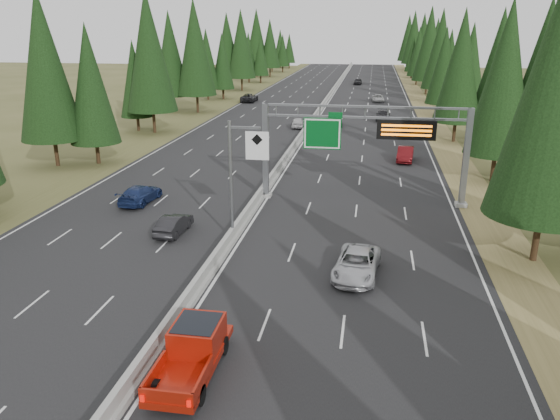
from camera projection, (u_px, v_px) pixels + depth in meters
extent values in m
cube|color=black|center=(317.00, 116.00, 88.16)|extent=(32.00, 260.00, 0.08)
cube|color=olive|center=(430.00, 119.00, 85.36)|extent=(3.60, 260.00, 0.06)
cube|color=#484B23|center=(211.00, 113.00, 90.96)|extent=(3.60, 260.00, 0.06)
cube|color=gray|center=(317.00, 115.00, 88.10)|extent=(0.70, 260.00, 0.30)
cube|color=gray|center=(317.00, 112.00, 87.97)|extent=(0.30, 260.00, 0.60)
cube|color=slate|center=(266.00, 151.00, 44.79)|extent=(0.45, 0.45, 7.80)
cube|color=gray|center=(266.00, 195.00, 45.98)|extent=(0.90, 0.90, 0.30)
cube|color=slate|center=(466.00, 159.00, 42.29)|extent=(0.45, 0.45, 7.80)
cube|color=gray|center=(461.00, 204.00, 43.49)|extent=(0.90, 0.90, 0.30)
cube|color=slate|center=(365.00, 107.00, 42.32)|extent=(15.85, 0.35, 0.16)
cube|color=slate|center=(365.00, 117.00, 42.59)|extent=(15.85, 0.35, 0.16)
cube|color=#054C19|center=(322.00, 134.00, 43.30)|extent=(3.00, 0.10, 2.50)
cube|color=silver|center=(322.00, 134.00, 43.24)|extent=(2.85, 0.02, 2.35)
cube|color=#054C19|center=(335.00, 115.00, 42.66)|extent=(1.10, 0.10, 0.45)
cube|color=black|center=(406.00, 130.00, 42.07)|extent=(4.50, 0.40, 1.50)
cube|color=orange|center=(407.00, 126.00, 41.75)|extent=(3.80, 0.02, 0.18)
cube|color=orange|center=(406.00, 130.00, 41.86)|extent=(3.80, 0.02, 0.18)
cube|color=orange|center=(406.00, 135.00, 41.97)|extent=(3.80, 0.02, 0.18)
cylinder|color=slate|center=(231.00, 182.00, 35.46)|extent=(0.20, 0.20, 8.00)
cube|color=gray|center=(233.00, 238.00, 36.71)|extent=(0.50, 0.50, 0.20)
cube|color=slate|center=(245.00, 128.00, 34.16)|extent=(2.00, 0.15, 0.15)
cube|color=silver|center=(257.00, 146.00, 34.27)|extent=(1.50, 0.06, 1.80)
cylinder|color=black|center=(536.00, 238.00, 33.11)|extent=(0.40, 0.40, 3.03)
cylinder|color=black|center=(493.00, 168.00, 50.53)|extent=(0.40, 0.40, 2.60)
cone|color=black|center=(505.00, 78.00, 47.94)|extent=(5.85, 5.85, 13.64)
cylinder|color=black|center=(528.00, 168.00, 50.24)|extent=(0.40, 0.40, 2.61)
cone|color=black|center=(542.00, 78.00, 47.64)|extent=(5.88, 5.88, 13.71)
cylinder|color=black|center=(454.00, 132.00, 67.88)|extent=(0.40, 0.40, 2.56)
cone|color=black|center=(461.00, 66.00, 65.34)|extent=(5.75, 5.75, 13.42)
cylinder|color=black|center=(491.00, 132.00, 67.74)|extent=(0.40, 0.40, 2.56)
cone|color=black|center=(499.00, 66.00, 65.19)|extent=(5.77, 5.77, 13.45)
cylinder|color=black|center=(440.00, 111.00, 86.31)|extent=(0.40, 0.40, 2.22)
cone|color=black|center=(444.00, 65.00, 84.10)|extent=(4.99, 4.99, 11.64)
cylinder|color=black|center=(465.00, 112.00, 84.65)|extent=(0.40, 0.40, 2.32)
cone|color=black|center=(471.00, 64.00, 82.34)|extent=(5.22, 5.22, 12.17)
cylinder|color=black|center=(436.00, 96.00, 102.79)|extent=(0.40, 0.40, 2.73)
cone|color=black|center=(441.00, 49.00, 100.07)|extent=(6.14, 6.14, 14.33)
cylinder|color=black|center=(455.00, 99.00, 100.09)|extent=(0.40, 0.40, 2.15)
cone|color=black|center=(458.00, 61.00, 97.95)|extent=(4.84, 4.84, 11.29)
cylinder|color=black|center=(426.00, 87.00, 116.55)|extent=(0.40, 0.40, 2.87)
cone|color=black|center=(430.00, 44.00, 113.70)|extent=(6.45, 6.45, 15.06)
cylinder|color=black|center=(447.00, 88.00, 118.17)|extent=(0.40, 0.40, 2.14)
cone|color=black|center=(450.00, 56.00, 116.04)|extent=(4.82, 4.82, 11.25)
cylinder|color=black|center=(416.00, 80.00, 134.94)|extent=(0.40, 0.40, 2.21)
cone|color=black|center=(419.00, 51.00, 132.74)|extent=(4.98, 4.98, 11.61)
cylinder|color=black|center=(433.00, 80.00, 135.51)|extent=(0.40, 0.40, 2.55)
cone|color=black|center=(436.00, 46.00, 132.97)|extent=(5.74, 5.74, 13.39)
cylinder|color=black|center=(411.00, 75.00, 153.40)|extent=(0.40, 0.40, 1.83)
cone|color=black|center=(413.00, 54.00, 151.58)|extent=(4.11, 4.11, 9.59)
cylinder|color=black|center=(427.00, 74.00, 149.18)|extent=(0.40, 0.40, 3.03)
cone|color=black|center=(430.00, 38.00, 146.17)|extent=(6.81, 6.81, 15.88)
cylinder|color=black|center=(411.00, 68.00, 168.62)|extent=(0.40, 0.40, 2.98)
cone|color=black|center=(414.00, 37.00, 165.65)|extent=(6.69, 6.69, 15.62)
cylinder|color=black|center=(426.00, 69.00, 168.03)|extent=(0.40, 0.40, 2.74)
cone|color=black|center=(429.00, 40.00, 165.30)|extent=(6.16, 6.16, 14.37)
cylinder|color=black|center=(406.00, 65.00, 184.70)|extent=(0.40, 0.40, 2.84)
cone|color=black|center=(408.00, 38.00, 181.87)|extent=(6.40, 6.40, 14.93)
cylinder|color=black|center=(421.00, 65.00, 182.74)|extent=(0.40, 0.40, 2.93)
cone|color=black|center=(423.00, 37.00, 179.83)|extent=(6.59, 6.59, 15.37)
cylinder|color=black|center=(98.00, 153.00, 57.01)|extent=(0.40, 0.40, 2.27)
cone|color=black|center=(90.00, 84.00, 54.75)|extent=(5.11, 5.11, 11.93)
cylinder|color=black|center=(56.00, 152.00, 56.20)|extent=(0.40, 0.40, 2.79)
cone|color=black|center=(45.00, 65.00, 53.42)|extent=(6.29, 6.29, 14.67)
cylinder|color=black|center=(154.00, 122.00, 73.87)|extent=(0.40, 0.40, 2.96)
cone|color=black|center=(149.00, 51.00, 70.93)|extent=(6.65, 6.65, 15.53)
cylinder|color=black|center=(138.00, 124.00, 75.49)|extent=(0.40, 0.40, 1.94)
cone|color=black|center=(134.00, 79.00, 73.55)|extent=(4.37, 4.37, 10.21)
cylinder|color=black|center=(198.00, 104.00, 91.46)|extent=(0.40, 0.40, 2.91)
cone|color=black|center=(195.00, 47.00, 88.56)|extent=(6.55, 6.55, 15.27)
cylinder|color=black|center=(173.00, 104.00, 92.71)|extent=(0.40, 0.40, 2.62)
cone|color=black|center=(170.00, 54.00, 90.11)|extent=(5.89, 5.89, 13.74)
cylinder|color=black|center=(223.00, 94.00, 108.77)|extent=(0.40, 0.40, 2.02)
cone|color=black|center=(222.00, 61.00, 106.76)|extent=(4.54, 4.54, 10.60)
cylinder|color=black|center=(208.00, 94.00, 107.79)|extent=(0.40, 0.40, 2.16)
cone|color=black|center=(207.00, 59.00, 105.63)|extent=(4.86, 4.86, 11.34)
cylinder|color=black|center=(242.00, 84.00, 123.21)|extent=(0.40, 0.40, 2.80)
cone|color=black|center=(241.00, 44.00, 120.42)|extent=(6.31, 6.31, 14.72)
cylinder|color=black|center=(228.00, 84.00, 124.91)|extent=(0.40, 0.40, 2.70)
cone|color=black|center=(227.00, 45.00, 122.22)|extent=(6.08, 6.08, 14.20)
cylinder|color=black|center=(261.00, 79.00, 140.47)|extent=(0.40, 0.40, 1.88)
cone|color=black|center=(260.00, 55.00, 138.60)|extent=(4.22, 4.22, 9.85)
cylinder|color=black|center=(249.00, 78.00, 141.35)|extent=(0.40, 0.40, 2.01)
cone|color=black|center=(249.00, 53.00, 139.36)|extent=(4.51, 4.51, 10.53)
cylinder|color=black|center=(270.00, 72.00, 157.47)|extent=(0.40, 0.40, 2.56)
cone|color=black|center=(270.00, 43.00, 154.92)|extent=(5.76, 5.76, 13.43)
cylinder|color=black|center=(257.00, 71.00, 157.99)|extent=(0.40, 0.40, 3.00)
cone|color=black|center=(257.00, 37.00, 155.01)|extent=(6.74, 6.74, 15.73)
cylinder|color=black|center=(283.00, 69.00, 173.35)|extent=(0.40, 0.40, 1.87)
cone|color=black|center=(283.00, 50.00, 171.49)|extent=(4.20, 4.20, 9.80)
cylinder|color=black|center=(272.00, 69.00, 174.26)|extent=(0.40, 0.40, 1.86)
cone|color=black|center=(272.00, 50.00, 172.41)|extent=(4.19, 4.19, 9.77)
cylinder|color=black|center=(289.00, 65.00, 190.21)|extent=(0.40, 0.40, 1.86)
cone|color=black|center=(289.00, 48.00, 188.36)|extent=(4.19, 4.19, 9.78)
cylinder|color=black|center=(280.00, 65.00, 192.72)|extent=(0.40, 0.40, 2.09)
cone|color=black|center=(280.00, 45.00, 190.64)|extent=(4.70, 4.70, 10.97)
imported|color=#B5B5BA|center=(357.00, 264.00, 31.22)|extent=(2.89, 5.38, 1.43)
cylinder|color=black|center=(155.00, 390.00, 20.85)|extent=(0.31, 0.83, 0.83)
cylinder|color=black|center=(199.00, 395.00, 20.57)|extent=(0.31, 0.83, 0.83)
cylinder|color=black|center=(184.00, 342.00, 24.04)|extent=(0.31, 0.83, 0.83)
cylinder|color=black|center=(223.00, 345.00, 23.76)|extent=(0.31, 0.83, 0.83)
cube|color=#961709|center=(191.00, 362.00, 22.30)|extent=(2.07, 5.78, 0.31)
cube|color=#961709|center=(198.00, 335.00, 22.94)|extent=(1.96, 2.27, 1.14)
cube|color=black|center=(197.00, 328.00, 22.84)|extent=(1.76, 1.96, 0.57)
cube|color=#961709|center=(154.00, 375.00, 20.90)|extent=(0.10, 2.48, 0.62)
cube|color=#961709|center=(203.00, 380.00, 20.59)|extent=(0.10, 2.48, 0.62)
cube|color=#961709|center=(166.00, 398.00, 19.58)|extent=(2.07, 0.10, 0.62)
imported|color=#14581E|center=(335.00, 120.00, 78.76)|extent=(2.32, 4.98, 1.65)
imported|color=#560C0F|center=(405.00, 154.00, 57.96)|extent=(2.05, 4.76, 1.52)
imported|color=black|center=(383.00, 115.00, 83.68)|extent=(2.27, 5.13, 1.46)
imported|color=#B9B9B9|center=(378.00, 98.00, 104.31)|extent=(2.49, 4.91, 1.33)
imported|color=black|center=(358.00, 81.00, 135.36)|extent=(2.10, 4.62, 1.54)
imported|color=black|center=(174.00, 224.00, 37.65)|extent=(1.60, 4.10, 1.33)
imported|color=navy|center=(140.00, 194.00, 44.25)|extent=(2.34, 5.08, 1.44)
imported|color=silver|center=(298.00, 123.00, 77.38)|extent=(2.04, 4.34, 1.44)
imported|color=black|center=(249.00, 98.00, 104.15)|extent=(2.62, 5.66, 1.57)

